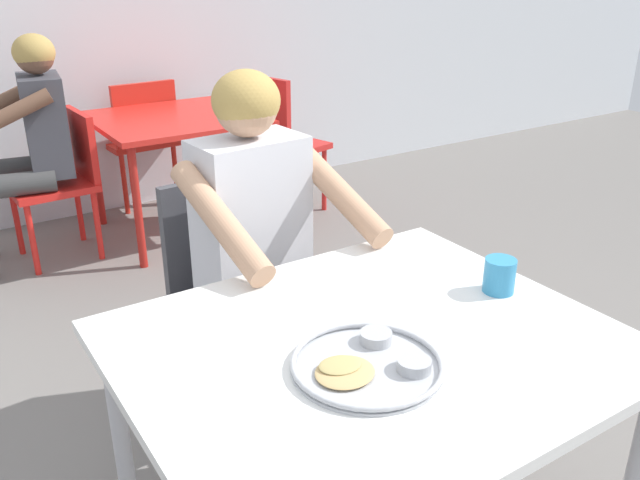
# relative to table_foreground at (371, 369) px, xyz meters

# --- Properties ---
(table_foreground) EXTENTS (1.08, 0.91, 0.76)m
(table_foreground) POSITION_rel_table_foreground_xyz_m (0.00, 0.00, 0.00)
(table_foreground) COLOR white
(table_foreground) RESTS_ON ground
(thali_tray) EXTENTS (0.32, 0.32, 0.03)m
(thali_tray) POSITION_rel_table_foreground_xyz_m (-0.07, -0.08, 0.09)
(thali_tray) COLOR #B7BABF
(thali_tray) RESTS_ON table_foreground
(drinking_cup) EXTENTS (0.08, 0.08, 0.09)m
(drinking_cup) POSITION_rel_table_foreground_xyz_m (0.42, 0.01, 0.12)
(drinking_cup) COLOR #338CBF
(drinking_cup) RESTS_ON table_foreground
(chair_foreground) EXTENTS (0.46, 0.45, 0.86)m
(chair_foreground) POSITION_rel_table_foreground_xyz_m (0.08, 0.88, -0.17)
(chair_foreground) COLOR #3F3F44
(chair_foreground) RESTS_ON ground
(diner_foreground) EXTENTS (0.52, 0.57, 1.25)m
(diner_foreground) POSITION_rel_table_foreground_xyz_m (0.10, 0.66, 0.07)
(diner_foreground) COLOR #252525
(diner_foreground) RESTS_ON ground
(table_background_red) EXTENTS (0.89, 0.87, 0.71)m
(table_background_red) POSITION_rel_table_foreground_xyz_m (0.57, 2.62, -0.06)
(table_background_red) COLOR red
(table_background_red) RESTS_ON ground
(chair_red_left) EXTENTS (0.44, 0.43, 0.79)m
(chair_red_left) POSITION_rel_table_foreground_xyz_m (-0.08, 2.63, -0.22)
(chair_red_left) COLOR red
(chair_red_left) RESTS_ON ground
(chair_red_right) EXTENTS (0.49, 0.49, 0.89)m
(chair_red_right) POSITION_rel_table_foreground_xyz_m (1.21, 2.55, -0.17)
(chair_red_right) COLOR red
(chair_red_right) RESTS_ON ground
(chair_red_far) EXTENTS (0.46, 0.43, 0.83)m
(chair_red_far) POSITION_rel_table_foreground_xyz_m (0.54, 3.18, -0.20)
(chair_red_far) COLOR red
(chair_red_far) RESTS_ON ground
(patron_background) EXTENTS (0.59, 0.55, 1.20)m
(patron_background) POSITION_rel_table_foreground_xyz_m (-0.22, 2.63, 0.04)
(patron_background) COLOR #3E3E3E
(patron_background) RESTS_ON ground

